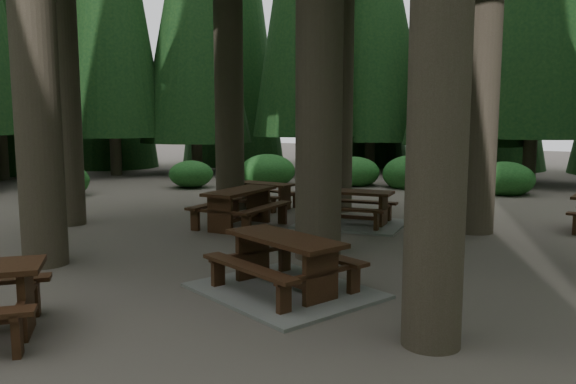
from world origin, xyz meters
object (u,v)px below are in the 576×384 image
Objects in this scene: picnic_table_a at (284,273)px; picnic_table_c at (351,213)px; picnic_table_b at (240,202)px; picnic_table_f at (265,191)px.

picnic_table_a is 5.51m from picnic_table_c.
picnic_table_b is 1.31× the size of picnic_table_f.
picnic_table_c is at bearing -56.24° from picnic_table_b.
picnic_table_c is 1.65× the size of picnic_table_f.
picnic_table_f is (-5.00, 6.05, 0.19)m from picnic_table_a.
picnic_table_f is at bearing 153.19° from picnic_table_c.
picnic_table_c is at bearing -16.24° from picnic_table_f.
picnic_table_a is 1.70× the size of picnic_table_f.
picnic_table_b is at bearing -66.19° from picnic_table_f.
picnic_table_f is at bearing 18.34° from picnic_table_b.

